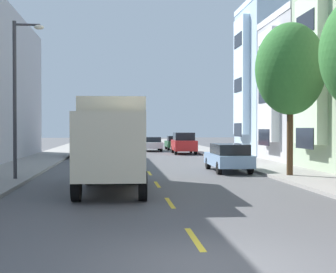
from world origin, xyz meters
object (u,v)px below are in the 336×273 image
(street_lamp, at_px, (18,88))
(parked_suv_red, at_px, (184,143))
(parked_hatchback_forest, at_px, (174,143))
(parked_suv_charcoal, at_px, (85,145))
(street_tree_second, at_px, (290,69))
(parked_wagon_champagne, at_px, (95,140))
(parked_wagon_sky, at_px, (228,157))
(moving_white_sedan, at_px, (152,144))
(delivery_box_truck, at_px, (113,138))
(parked_sedan_black, at_px, (93,143))

(street_lamp, xyz_separation_m, parked_suv_red, (10.23, 21.93, -3.13))
(parked_hatchback_forest, bearing_deg, parked_suv_charcoal, -123.48)
(street_tree_second, relative_size, parked_wagon_champagne, 1.52)
(parked_hatchback_forest, bearing_deg, street_tree_second, -86.02)
(parked_suv_charcoal, bearing_deg, parked_wagon_sky, -56.83)
(street_tree_second, relative_size, parked_hatchback_forest, 1.78)
(parked_wagon_champagne, bearing_deg, parked_suv_red, -62.68)
(parked_wagon_champagne, relative_size, parked_suv_red, 0.97)
(parked_suv_charcoal, distance_m, moving_white_sedan, 12.15)
(street_tree_second, relative_size, moving_white_sedan, 1.59)
(delivery_box_truck, bearing_deg, street_lamp, 145.22)
(parked_sedan_black, height_order, parked_suv_charcoal, parked_suv_charcoal)
(parked_wagon_sky, bearing_deg, parked_suv_red, 89.97)
(parked_hatchback_forest, distance_m, moving_white_sedan, 3.54)
(parked_sedan_black, relative_size, parked_hatchback_forest, 1.13)
(street_lamp, relative_size, parked_hatchback_forest, 1.71)
(street_lamp, xyz_separation_m, delivery_box_truck, (4.16, -2.89, -2.17))
(street_tree_second, bearing_deg, parked_suv_red, 95.60)
(parked_suv_charcoal, bearing_deg, street_tree_second, -57.27)
(parked_suv_red, distance_m, parked_wagon_sky, 18.09)
(parked_suv_red, xyz_separation_m, parked_wagon_sky, (-0.01, -18.09, -0.18))
(delivery_box_truck, bearing_deg, parked_hatchback_forest, 79.39)
(parked_wagon_champagne, relative_size, parked_suv_charcoal, 0.97)
(parked_suv_charcoal, bearing_deg, parked_suv_red, 30.65)
(parked_sedan_black, distance_m, parked_suv_charcoal, 13.53)
(street_lamp, height_order, parked_wagon_sky, street_lamp)
(parked_suv_red, height_order, parked_wagon_sky, parked_suv_red)
(street_tree_second, relative_size, parked_wagon_sky, 1.51)
(delivery_box_truck, bearing_deg, parked_suv_red, 76.25)
(street_lamp, height_order, parked_suv_charcoal, street_lamp)
(moving_white_sedan, bearing_deg, delivery_box_truck, -96.76)
(moving_white_sedan, bearing_deg, parked_sedan_black, 153.71)
(parked_suv_red, height_order, parked_suv_charcoal, same)
(delivery_box_truck, relative_size, parked_suv_charcoal, 1.62)
(street_tree_second, xyz_separation_m, parked_suv_charcoal, (-10.65, 16.56, -4.11))
(parked_hatchback_forest, bearing_deg, parked_wagon_champagne, 134.38)
(parked_sedan_black, xyz_separation_m, parked_suv_charcoal, (0.02, -13.53, 0.24))
(parked_wagon_champagne, bearing_deg, parked_hatchback_forest, -45.62)
(parked_wagon_sky, height_order, moving_white_sedan, parked_wagon_sky)
(street_lamp, bearing_deg, parked_suv_charcoal, 84.24)
(delivery_box_truck, bearing_deg, moving_white_sedan, 83.24)
(parked_wagon_champagne, xyz_separation_m, parked_suv_charcoal, (0.23, -22.00, 0.18))
(delivery_box_truck, distance_m, moving_white_sedan, 30.53)
(parked_wagon_sky, relative_size, parked_suv_charcoal, 0.97)
(parked_wagon_sky, xyz_separation_m, parked_suv_charcoal, (-8.52, 13.03, 0.18))
(parked_wagon_champagne, bearing_deg, delivery_box_truck, -86.32)
(parked_sedan_black, bearing_deg, street_tree_second, -70.48)
(street_tree_second, distance_m, parked_wagon_sky, 5.96)
(parked_wagon_champagne, height_order, moving_white_sedan, parked_wagon_champagne)
(parked_suv_charcoal, bearing_deg, parked_hatchback_forest, 56.52)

